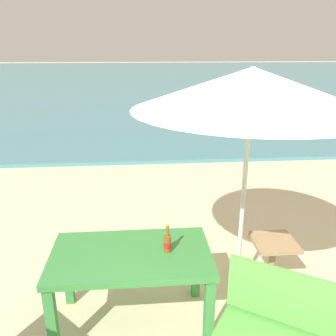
{
  "coord_description": "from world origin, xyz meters",
  "views": [
    {
      "loc": [
        -1.0,
        -2.33,
        2.46
      ],
      "look_at": [
        -0.55,
        3.0,
        0.6
      ],
      "focal_mm": 37.43,
      "sensor_mm": 36.0,
      "label": 1
    }
  ],
  "objects_px": {
    "side_table_wood": "(273,256)",
    "picnic_table_green": "(131,263)",
    "swimmer_person": "(179,109)",
    "beer_bottle_amber": "(167,242)",
    "patio_umbrella": "(252,89)",
    "bench_green_left": "(305,334)"
  },
  "relations": [
    {
      "from": "side_table_wood",
      "to": "bench_green_left",
      "type": "relative_size",
      "value": 0.45
    },
    {
      "from": "picnic_table_green",
      "to": "beer_bottle_amber",
      "type": "bearing_deg",
      "value": -1.77
    },
    {
      "from": "side_table_wood",
      "to": "picnic_table_green",
      "type": "bearing_deg",
      "value": -163.19
    },
    {
      "from": "bench_green_left",
      "to": "beer_bottle_amber",
      "type": "bearing_deg",
      "value": 139.0
    },
    {
      "from": "beer_bottle_amber",
      "to": "swimmer_person",
      "type": "relative_size",
      "value": 0.65
    },
    {
      "from": "patio_umbrella",
      "to": "side_table_wood",
      "type": "height_order",
      "value": "patio_umbrella"
    },
    {
      "from": "patio_umbrella",
      "to": "bench_green_left",
      "type": "relative_size",
      "value": 1.92
    },
    {
      "from": "beer_bottle_amber",
      "to": "picnic_table_green",
      "type": "bearing_deg",
      "value": 178.23
    },
    {
      "from": "side_table_wood",
      "to": "swimmer_person",
      "type": "distance_m",
      "value": 9.97
    },
    {
      "from": "patio_umbrella",
      "to": "side_table_wood",
      "type": "relative_size",
      "value": 4.26
    },
    {
      "from": "swimmer_person",
      "to": "beer_bottle_amber",
      "type": "bearing_deg",
      "value": -97.1
    },
    {
      "from": "patio_umbrella",
      "to": "beer_bottle_amber",
      "type": "bearing_deg",
      "value": -156.2
    },
    {
      "from": "picnic_table_green",
      "to": "patio_umbrella",
      "type": "xyz_separation_m",
      "value": [
        1.07,
        0.32,
        1.47
      ]
    },
    {
      "from": "picnic_table_green",
      "to": "bench_green_left",
      "type": "xyz_separation_m",
      "value": [
        1.23,
        -0.8,
        -0.11
      ]
    },
    {
      "from": "picnic_table_green",
      "to": "bench_green_left",
      "type": "relative_size",
      "value": 1.17
    },
    {
      "from": "picnic_table_green",
      "to": "swimmer_person",
      "type": "bearing_deg",
      "value": 81.17
    },
    {
      "from": "bench_green_left",
      "to": "swimmer_person",
      "type": "bearing_deg",
      "value": 88.0
    },
    {
      "from": "swimmer_person",
      "to": "bench_green_left",
      "type": "bearing_deg",
      "value": -92.0
    },
    {
      "from": "patio_umbrella",
      "to": "swimmer_person",
      "type": "xyz_separation_m",
      "value": [
        0.55,
        10.09,
        -1.88
      ]
    },
    {
      "from": "picnic_table_green",
      "to": "patio_umbrella",
      "type": "distance_m",
      "value": 1.85
    },
    {
      "from": "beer_bottle_amber",
      "to": "patio_umbrella",
      "type": "height_order",
      "value": "patio_umbrella"
    },
    {
      "from": "beer_bottle_amber",
      "to": "swimmer_person",
      "type": "xyz_separation_m",
      "value": [
        1.3,
        10.42,
        -0.61
      ]
    }
  ]
}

